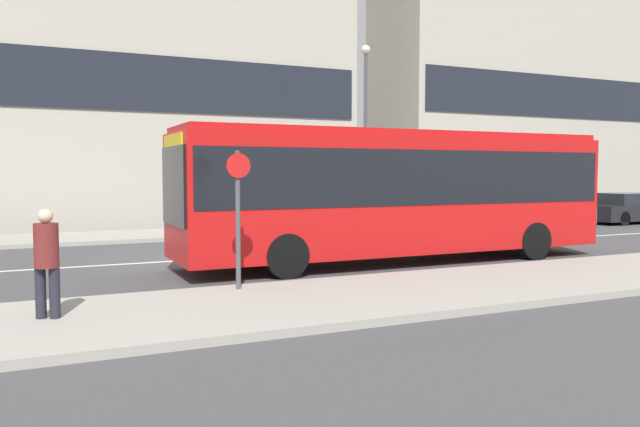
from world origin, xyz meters
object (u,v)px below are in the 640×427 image
Objects in this scene: street_lamp at (365,117)px; pedestrian_near_stop at (47,257)px; city_bus at (397,188)px; parked_car_1 at (630,209)px; bus_stop_sign at (238,208)px; parked_car_0 at (538,212)px.

pedestrian_near_stop is at bearing -135.34° from street_lamp.
street_lamp is at bearing -112.28° from pedestrian_near_stop.
city_bus reaches higher than parked_car_1.
bus_stop_sign is (-4.91, -2.51, -0.26)m from city_bus.
parked_car_1 is 22.34m from bus_stop_sign.
city_bus is 6.98× the size of pedestrian_near_stop.
bus_stop_sign reaches higher than parked_car_1.
city_bus is 4.44× the size of bus_stop_sign.
city_bus is at bearing -133.47° from pedestrian_near_stop.
parked_car_1 is 0.64× the size of street_lamp.
parked_car_1 is 1.80× the size of bus_stop_sign.
city_bus is 2.52× the size of parked_car_0.
city_bus is 11.74m from parked_car_0.
bus_stop_sign is (-15.09, -8.22, 0.96)m from parked_car_0.
pedestrian_near_stop is at bearing -158.42° from parked_car_1.
city_bus reaches higher than bus_stop_sign.
parked_car_0 is 2.77× the size of pedestrian_near_stop.
pedestrian_near_stop is 0.64× the size of bus_stop_sign.
city_bus is at bearing -150.74° from parked_car_0.
city_bus is 8.86m from pedestrian_near_stop.
parked_car_1 is 12.96m from street_lamp.
parked_car_1 is at bearing 22.19° from bus_stop_sign.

